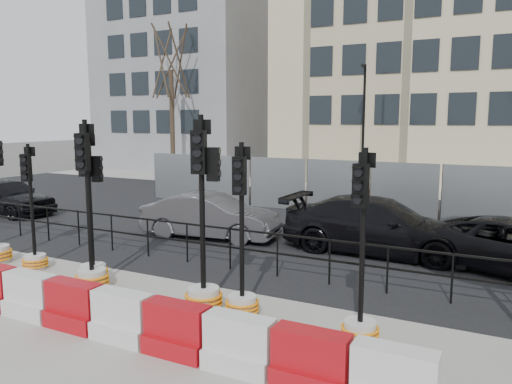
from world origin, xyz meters
The scene contains 20 objects.
ground centered at (0.00, 0.00, 0.00)m, with size 120.00×120.00×0.00m, color #51514C.
sidewalk_near centered at (0.00, -3.00, 0.01)m, with size 40.00×6.00×0.02m, color gray.
road centered at (0.00, 7.00, 0.01)m, with size 40.00×14.00×0.03m, color black.
sidewalk_far centered at (0.00, 16.00, 0.01)m, with size 40.00×4.00×0.02m, color gray.
building_grey centered at (-14.00, 21.99, 7.00)m, with size 11.00×9.06×14.00m.
building_cream centered at (2.00, 21.99, 9.00)m, with size 15.00×10.06×18.00m.
kerb_railing centered at (0.00, 1.20, 0.69)m, with size 18.00×0.04×1.00m.
heras_fencing centered at (0.57, 9.86, 0.65)m, with size 14.33×1.72×2.00m.
lamp_post_far centered at (0.50, 14.98, 3.22)m, with size 0.12×0.56×6.00m.
tree_bare_far centered at (-11.00, 15.50, 6.65)m, with size 2.00×2.00×9.00m.
barrier_row centered at (0.00, -2.80, 0.37)m, with size 12.55×0.50×0.80m.
traffic_signal_c centered at (-2.86, -0.84, 0.60)m, with size 0.58×0.58×2.92m.
traffic_signal_d centered at (-0.95, -0.91, 0.77)m, with size 0.64×0.64×3.23m.
traffic_signal_e centered at (-0.66, -1.25, 0.72)m, with size 0.68×0.68×3.46m.
traffic_signal_f centered at (2.02, -1.17, 0.85)m, with size 0.70×0.70×3.55m.
traffic_signal_g centered at (2.76, -1.07, 0.64)m, with size 0.61×0.61×3.08m.
traffic_signal_h centered at (4.92, -1.21, 0.63)m, with size 0.60×0.60×3.05m.
car_a centered at (-9.52, 3.41, 0.68)m, with size 4.07×1.80×1.36m, color black.
car_b centered at (-0.90, 3.67, 0.66)m, with size 4.16×1.93×1.32m, color #424246.
car_c centered at (3.90, 4.23, 0.73)m, with size 5.05×2.11×1.46m, color black.
Camera 1 is at (6.84, -8.47, 3.46)m, focal length 35.00 mm.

